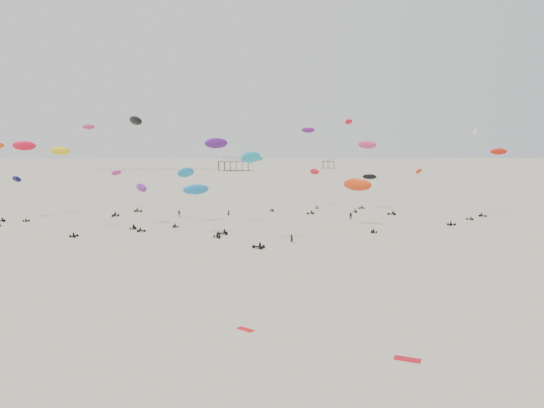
{
  "coord_description": "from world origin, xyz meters",
  "views": [
    {
      "loc": [
        -6.06,
        -10.05,
        18.19
      ],
      "look_at": [
        0.0,
        88.0,
        7.0
      ],
      "focal_mm": 35.0,
      "sensor_mm": 36.0,
      "label": 1
    }
  ],
  "objects": [
    {
      "name": "ground_plane",
      "position": [
        0.0,
        200.0,
        0.0
      ],
      "size": [
        900.0,
        900.0,
        0.0
      ],
      "primitive_type": "plane",
      "color": "beige"
    },
    {
      "name": "rig_1",
      "position": [
        -61.71,
        117.72,
        14.59
      ],
      "size": [
        10.03,
        4.74,
        18.97
      ],
      "rotation": [
        0.0,
        0.0,
        5.81
      ],
      "color": "black",
      "rests_on": "ground"
    },
    {
      "name": "rig_6",
      "position": [
        -14.0,
        95.28,
        7.69
      ],
      "size": [
        8.26,
        7.34,
        10.8
      ],
      "rotation": [
        0.0,
        0.0,
        3.45
      ],
      "color": "black",
      "rests_on": "ground"
    },
    {
      "name": "rig_17",
      "position": [
        50.43,
        114.51,
        17.87
      ],
      "size": [
        4.35,
        5.54,
        21.88
      ],
      "rotation": [
        0.0,
        0.0,
        0.91
      ],
      "color": "black",
      "rests_on": "ground"
    },
    {
      "name": "rig_21",
      "position": [
        15.56,
        139.74,
        7.54
      ],
      "size": [
        3.14,
        6.99,
        11.15
      ],
      "rotation": [
        0.0,
        0.0,
        3.03
      ],
      "color": "black",
      "rests_on": "ground"
    },
    {
      "name": "rig_5",
      "position": [
        -0.21,
        142.22,
        11.12
      ],
      "size": [
        6.79,
        15.85,
        18.91
      ],
      "rotation": [
        0.0,
        0.0,
        5.78
      ],
      "color": "black",
      "rests_on": "ground"
    },
    {
      "name": "grounded_kite_a",
      "position": [
        8.04,
        32.22,
        0.0
      ],
      "size": [
        2.37,
        1.82,
        0.08
      ],
      "primitive_type": "cube",
      "rotation": [
        0.0,
        0.0,
        -0.48
      ],
      "color": "red",
      "rests_on": "ground"
    },
    {
      "name": "rig_12",
      "position": [
        13.01,
        134.52,
        15.22
      ],
      "size": [
        4.13,
        15.57,
        24.6
      ],
      "rotation": [
        0.0,
        0.0,
        1.68
      ],
      "color": "black",
      "rests_on": "ground"
    },
    {
      "name": "rig_15",
      "position": [
        19.99,
        104.33,
        8.69
      ],
      "size": [
        6.72,
        12.92,
        12.44
      ],
      "rotation": [
        0.0,
        0.0,
        0.1
      ],
      "color": "black",
      "rests_on": "ground"
    },
    {
      "name": "rig_10",
      "position": [
        28.86,
        128.31,
        14.69
      ],
      "size": [
        9.0,
        10.56,
        19.61
      ],
      "rotation": [
        0.0,
        0.0,
        1.51
      ],
      "color": "black",
      "rests_on": "ground"
    },
    {
      "name": "grounded_kite_b",
      "position": [
        -5.57,
        40.37,
        0.0
      ],
      "size": [
        1.8,
        1.74,
        0.07
      ],
      "primitive_type": "cube",
      "rotation": [
        0.0,
        0.0,
        -0.75
      ],
      "color": "red",
      "rests_on": "ground"
    },
    {
      "name": "rig_18",
      "position": [
        -37.11,
        135.41,
        6.39
      ],
      "size": [
        9.26,
        7.37,
        11.86
      ],
      "rotation": [
        0.0,
        0.0,
        4.43
      ],
      "color": "black",
      "rests_on": "ground"
    },
    {
      "name": "spectator_1",
      "position": [
        20.76,
        115.2,
        0.0
      ],
      "size": [
        1.14,
        1.09,
        2.05
      ],
      "primitive_type": "imported",
      "rotation": [
        0.0,
        0.0,
        5.57
      ],
      "color": "black",
      "rests_on": "ground"
    },
    {
      "name": "rig_7",
      "position": [
        -60.19,
        118.4,
        6.57
      ],
      "size": [
        3.95,
        16.37,
        15.84
      ],
      "rotation": [
        0.0,
        0.0,
        4.15
      ],
      "color": "black",
      "rests_on": "ground"
    },
    {
      "name": "rig_19",
      "position": [
        -10.81,
        106.07,
        15.09
      ],
      "size": [
        5.67,
        15.53,
        21.13
      ],
      "rotation": [
        0.0,
        0.0,
        1.58
      ],
      "color": "black",
      "rests_on": "ground"
    },
    {
      "name": "pavilion_main",
      "position": [
        -10.0,
        350.0,
        4.22
      ],
      "size": [
        21.0,
        13.0,
        9.8
      ],
      "color": "brown",
      "rests_on": "ground"
    },
    {
      "name": "pavilion_small",
      "position": [
        60.0,
        380.0,
        3.49
      ],
      "size": [
        9.0,
        7.0,
        8.0
      ],
      "color": "brown",
      "rests_on": "ground"
    },
    {
      "name": "rig_14",
      "position": [
        -28.67,
        109.16,
        20.66
      ],
      "size": [
        5.95,
        13.94,
        25.18
      ],
      "rotation": [
        0.0,
        0.0,
        4.54
      ],
      "color": "black",
      "rests_on": "ground"
    },
    {
      "name": "rig_2",
      "position": [
        27.12,
        144.89,
        17.92
      ],
      "size": [
        4.36,
        15.32,
        26.59
      ],
      "rotation": [
        0.0,
        0.0,
        1.99
      ],
      "color": "black",
      "rests_on": "ground"
    },
    {
      "name": "spectator_0",
      "position": [
        3.49,
        85.65,
        0.0
      ],
      "size": [
        0.85,
        0.85,
        1.96
      ],
      "primitive_type": "imported",
      "rotation": [
        0.0,
        0.0,
        2.36
      ],
      "color": "black",
      "rests_on": "ground"
    },
    {
      "name": "spectator_3",
      "position": [
        -8.83,
        122.82,
        0.0
      ],
      "size": [
        0.83,
        0.79,
        1.89
      ],
      "primitive_type": "imported",
      "rotation": [
        0.0,
        0.0,
        2.5
      ],
      "color": "black",
      "rests_on": "ground"
    },
    {
      "name": "rig_4",
      "position": [
        59.7,
        122.85,
        12.15
      ],
      "size": [
        10.05,
        9.07,
        17.88
      ],
      "rotation": [
        0.0,
        0.0,
        4.04
      ],
      "color": "black",
      "rests_on": "ground"
    },
    {
      "name": "rig_13",
      "position": [
        -59.86,
        124.95,
        15.49
      ],
      "size": [
        6.31,
        11.96,
        19.87
      ],
      "rotation": [
        0.0,
        0.0,
        1.86
      ],
      "color": "black",
      "rests_on": "ground"
    },
    {
      "name": "rig_9",
      "position": [
        -3.68,
        84.37,
        12.07
      ],
      "size": [
        4.87,
        8.14,
        16.98
      ],
      "rotation": [
        0.0,
        0.0,
        1.13
      ],
      "color": "black",
      "rests_on": "ground"
    },
    {
      "name": "rig_8",
      "position": [
        -18.44,
        110.76,
        10.46
      ],
      "size": [
        5.36,
        9.67,
        13.26
      ],
      "rotation": [
        0.0,
        0.0,
        0.5
      ],
      "color": "black",
      "rests_on": "ground"
    },
    {
      "name": "rig_11",
      "position": [
        38.8,
        110.75,
        7.16
      ],
      "size": [
        6.8,
        13.3,
        15.45
      ],
      "rotation": [
        0.0,
        0.0,
        4.88
      ],
      "color": "black",
      "rests_on": "ground"
    },
    {
      "name": "pier_fence",
      "position": [
        -62.0,
        350.0,
        0.77
      ],
      "size": [
        80.2,
        0.2,
        1.5
      ],
      "color": "black",
      "rests_on": "ground"
    },
    {
      "name": "rig_20",
      "position": [
        -42.12,
        100.85,
        13.28
      ],
      "size": [
        8.01,
        10.62,
        18.47
      ],
      "rotation": [
        0.0,
        0.0,
        5.8
      ],
      "color": "black",
      "rests_on": "ground"
    },
    {
      "name": "spectator_2",
      "position": [
        -21.27,
        123.1,
        0.0
      ],
      "size": [
        1.17,
        0.68,
        1.93
      ],
      "primitive_type": "imported",
      "rotation": [
        0.0,
        0.0,
        6.23
      ],
      "color": "black",
      "rests_on": "ground"
    },
    {
      "name": "rig_16",
      "position": [
        -28.21,
        108.53,
        6.5
      ],
      "size": [
        4.2,
        10.09,
        10.11
      ],
      "rotation": [
        0.0,
        0.0,
        6.23
      ],
      "color": "black",
      "rests_on": "ground"
    },
    {
      "name": "rig_0",
      "position": [
        28.47,
        132.24,
        6.96
      ],
      "size": [
        7.86,
        8.33,
        11.1
      ],
      "rotation": [
        0.0,
        0.0,
        3.12
      ],
      "color": "black",
      "rests_on": "ground"
    },
    {
      "name": "rig_3",
      "position": [
        -40.66,
        126.31,
        10.87
      ],
      "size": [
        9.65,
        7.03,
        23.31
      ],
      "rotation": [
        0.0,
        0.0,
        2.76
      ],
      "color": "black",
      "rests_on": "ground"
    }
  ]
}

